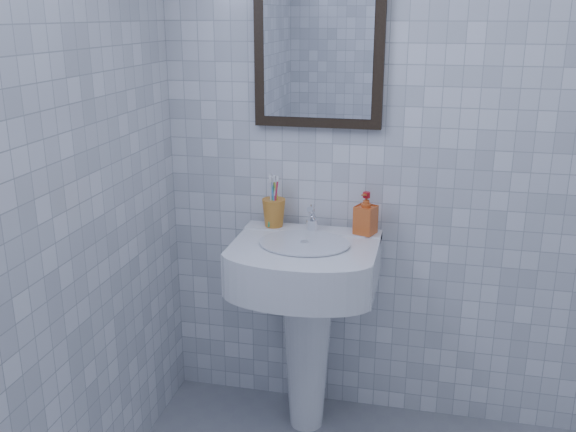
# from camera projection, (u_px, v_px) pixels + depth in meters

# --- Properties ---
(wall_back) EXTENTS (2.20, 0.02, 2.50)m
(wall_back) POSITION_uv_depth(u_px,v_px,m) (440.00, 128.00, 2.44)
(wall_back) COLOR white
(wall_back) RESTS_ON ground
(washbasin) EXTENTS (0.55, 0.40, 0.85)m
(washbasin) POSITION_uv_depth(u_px,v_px,m) (306.00, 303.00, 2.54)
(washbasin) COLOR white
(washbasin) RESTS_ON ground
(faucet) EXTENTS (0.05, 0.10, 0.11)m
(faucet) POSITION_uv_depth(u_px,v_px,m) (312.00, 220.00, 2.54)
(faucet) COLOR silver
(faucet) RESTS_ON washbasin
(toothbrush_cup) EXTENTS (0.11, 0.11, 0.11)m
(toothbrush_cup) POSITION_uv_depth(u_px,v_px,m) (274.00, 213.00, 2.60)
(toothbrush_cup) COLOR orange
(toothbrush_cup) RESTS_ON washbasin
(soap_dispenser) EXTENTS (0.10, 0.10, 0.17)m
(soap_dispenser) POSITION_uv_depth(u_px,v_px,m) (366.00, 213.00, 2.50)
(soap_dispenser) COLOR red
(soap_dispenser) RESTS_ON washbasin
(wall_mirror) EXTENTS (0.50, 0.04, 0.62)m
(wall_mirror) POSITION_uv_depth(u_px,v_px,m) (319.00, 46.00, 2.43)
(wall_mirror) COLOR black
(wall_mirror) RESTS_ON wall_back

